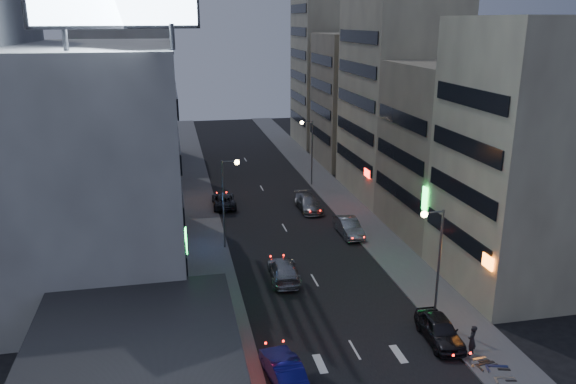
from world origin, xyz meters
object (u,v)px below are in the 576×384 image
object	(u,v)px
scooter_silver_b	(486,348)
road_car_silver	(284,270)
road_car_blue	(283,369)
scooter_silver_a	(515,369)
parked_car_right_mid	(349,227)
person	(472,340)
scooter_black_b	(494,352)
parked_car_left	(224,200)
parked_car_right_far	(309,203)
scooter_black_a	(536,384)
parked_car_right_near	(440,330)
scooter_blue	(509,357)

from	to	relation	value
scooter_silver_b	road_car_silver	bearing A→B (deg)	34.99
road_car_blue	scooter_silver_a	distance (m)	13.22
parked_car_right_mid	person	size ratio (longest dim) A/B	2.53
scooter_black_b	scooter_silver_b	bearing A→B (deg)	20.78
scooter_silver_a	parked_car_left	bearing A→B (deg)	33.57
road_car_silver	scooter_black_b	xyz separation A→B (m)	(10.08, -13.64, -0.09)
parked_car_right_mid	person	xyz separation A→B (m)	(1.12, -20.91, 0.28)
parked_car_right_far	scooter_black_a	world-z (taller)	parked_car_right_far
scooter_silver_b	scooter_silver_a	bearing A→B (deg)	-167.81
road_car_silver	scooter_silver_b	distance (m)	16.42
scooter_silver_a	scooter_silver_b	distance (m)	2.24
road_car_silver	scooter_black_b	distance (m)	16.96
scooter_silver_a	scooter_black_b	bearing A→B (deg)	22.70
person	parked_car_left	bearing A→B (deg)	-110.26
parked_car_right_near	scooter_black_a	world-z (taller)	parked_car_right_near
person	scooter_black_a	xyz separation A→B (m)	(1.59, -4.07, -0.43)
road_car_blue	scooter_black_a	xyz separation A→B (m)	(13.29, -3.96, -0.13)
parked_car_right_far	road_car_blue	distance (m)	30.21
parked_car_left	parked_car_right_far	world-z (taller)	parked_car_right_far
parked_car_right_far	road_car_silver	size ratio (longest dim) A/B	1.02
person	scooter_black_a	distance (m)	4.39
scooter_black_a	parked_car_right_far	bearing A→B (deg)	28.33
parked_car_right_mid	scooter_black_b	distance (m)	21.90
parked_car_left	road_car_blue	world-z (taller)	road_car_blue
road_car_blue	scooter_silver_b	distance (m)	12.45
parked_car_right_far	scooter_black_a	bearing A→B (deg)	-82.89
parked_car_right_mid	parked_car_left	world-z (taller)	parked_car_right_mid
parked_car_right_near	person	world-z (taller)	person
road_car_blue	scooter_blue	bearing A→B (deg)	167.84
road_car_silver	scooter_silver_a	world-z (taller)	road_car_silver
road_car_blue	scooter_black_b	size ratio (longest dim) A/B	2.52
parked_car_right_near	road_car_silver	size ratio (longest dim) A/B	0.88
road_car_silver	person	size ratio (longest dim) A/B	2.79
parked_car_right_near	road_car_blue	xyz separation A→B (m)	(-10.58, -2.08, -0.03)
road_car_silver	person	world-z (taller)	person
road_car_silver	scooter_black_a	bearing A→B (deg)	126.50
road_car_silver	person	xyz separation A→B (m)	(9.09, -12.76, 0.31)
road_car_silver	scooter_blue	distance (m)	17.81
scooter_black_a	scooter_silver_b	size ratio (longest dim) A/B	0.91
parked_car_left	scooter_silver_b	size ratio (longest dim) A/B	2.67
parked_car_right_far	parked_car_right_near	bearing A→B (deg)	-86.79
scooter_black_b	scooter_blue	bearing A→B (deg)	-142.76
road_car_blue	road_car_silver	size ratio (longest dim) A/B	0.88
scooter_black_a	scooter_blue	size ratio (longest dim) A/B	0.91
parked_car_left	road_car_silver	size ratio (longest dim) A/B	0.96
parked_car_right_far	scooter_silver_a	world-z (taller)	parked_car_right_far
scooter_silver_a	road_car_blue	bearing A→B (deg)	91.87
parked_car_right_near	parked_car_left	size ratio (longest dim) A/B	0.92
scooter_black_b	road_car_blue	bearing A→B (deg)	81.00
parked_car_left	scooter_silver_b	distance (m)	34.75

